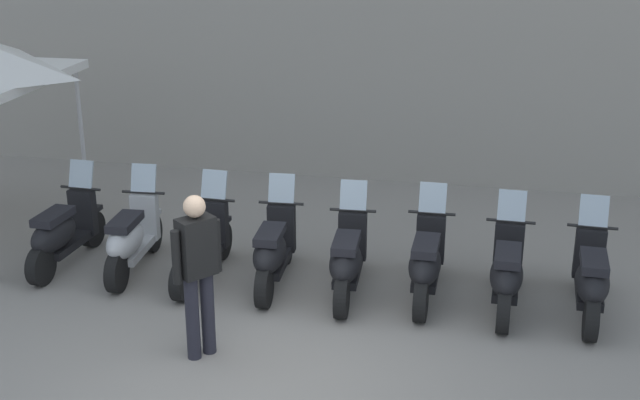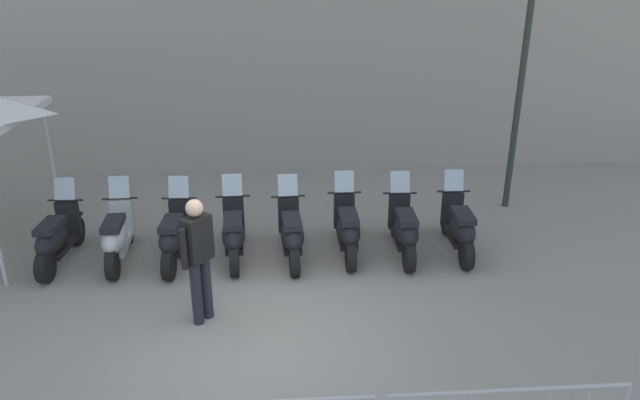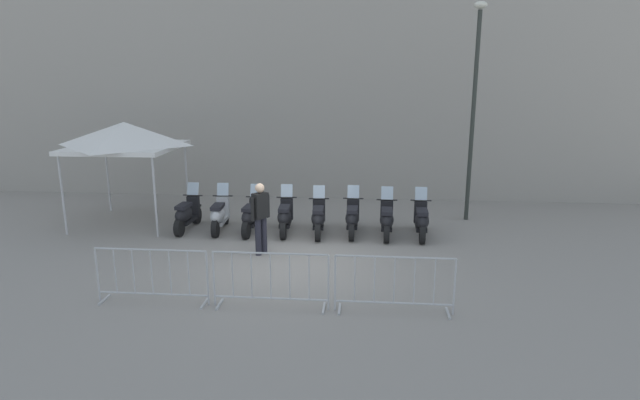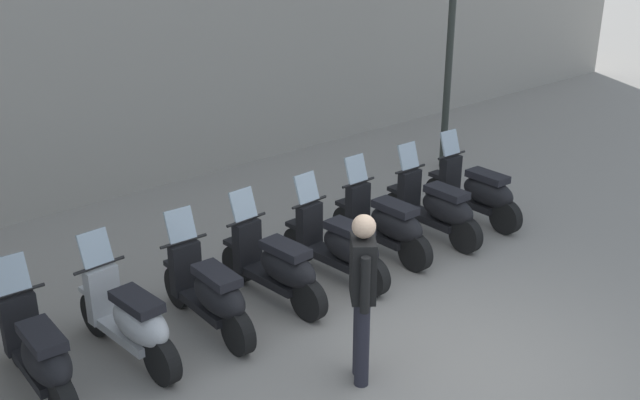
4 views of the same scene
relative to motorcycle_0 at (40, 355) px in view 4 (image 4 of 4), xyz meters
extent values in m
plane|color=gray|center=(3.15, -2.26, -0.45)|extent=(120.00, 120.00, 0.00)
cylinder|color=black|center=(0.04, 0.70, -0.21)|extent=(0.17, 0.49, 0.48)
cube|color=black|center=(0.00, 0.08, -0.17)|extent=(0.33, 0.88, 0.10)
ellipsoid|color=black|center=(-0.01, -0.20, 0.07)|extent=(0.41, 0.86, 0.40)
cube|color=black|center=(-0.01, -0.17, 0.29)|extent=(0.32, 0.62, 0.10)
cube|color=black|center=(0.03, 0.51, 0.10)|extent=(0.35, 0.16, 0.60)
cylinder|color=black|center=(0.03, 0.51, 0.43)|extent=(0.56, 0.07, 0.04)
cube|color=silver|center=(0.03, 0.56, 0.61)|extent=(0.33, 0.16, 0.35)
cube|color=black|center=(0.04, 0.70, 0.06)|extent=(0.22, 0.33, 0.06)
cylinder|color=black|center=(0.88, 0.70, -0.21)|extent=(0.16, 0.49, 0.48)
cylinder|color=black|center=(0.94, -0.54, -0.21)|extent=(0.16, 0.49, 0.48)
cube|color=#B7BABC|center=(0.91, 0.08, -0.17)|extent=(0.32, 0.88, 0.10)
ellipsoid|color=#B7BABC|center=(0.93, -0.20, 0.07)|extent=(0.40, 0.86, 0.40)
cube|color=black|center=(0.92, -0.17, 0.29)|extent=(0.31, 0.61, 0.10)
cube|color=#B7BABC|center=(0.89, 0.51, 0.10)|extent=(0.35, 0.16, 0.60)
cylinder|color=black|center=(0.89, 0.51, 0.43)|extent=(0.56, 0.06, 0.04)
cube|color=silver|center=(0.89, 0.56, 0.61)|extent=(0.33, 0.15, 0.35)
cube|color=#B7BABC|center=(0.88, 0.70, 0.06)|extent=(0.21, 0.33, 0.06)
cylinder|color=black|center=(1.86, 0.63, -0.21)|extent=(0.17, 0.49, 0.48)
cylinder|color=black|center=(1.78, -0.61, -0.21)|extent=(0.17, 0.49, 0.48)
cube|color=black|center=(1.82, 0.01, -0.17)|extent=(0.33, 0.88, 0.10)
ellipsoid|color=black|center=(1.80, -0.27, 0.07)|extent=(0.41, 0.86, 0.40)
cube|color=black|center=(1.80, -0.24, 0.29)|extent=(0.32, 0.62, 0.10)
cube|color=black|center=(1.85, 0.44, 0.10)|extent=(0.35, 0.16, 0.60)
cylinder|color=black|center=(1.85, 0.44, 0.43)|extent=(0.56, 0.07, 0.04)
cube|color=silver|center=(1.85, 0.49, 0.61)|extent=(0.33, 0.16, 0.35)
cube|color=black|center=(1.86, 0.63, 0.06)|extent=(0.22, 0.33, 0.06)
cylinder|color=black|center=(2.70, 0.65, -0.21)|extent=(0.16, 0.49, 0.48)
cylinder|color=black|center=(2.75, -0.59, -0.21)|extent=(0.16, 0.49, 0.48)
cube|color=black|center=(2.73, 0.03, -0.17)|extent=(0.32, 0.88, 0.10)
ellipsoid|color=black|center=(2.74, -0.25, 0.07)|extent=(0.40, 0.85, 0.40)
cube|color=black|center=(2.74, -0.22, 0.29)|extent=(0.31, 0.61, 0.10)
cube|color=black|center=(2.71, 0.46, 0.10)|extent=(0.35, 0.15, 0.60)
cylinder|color=black|center=(2.71, 0.46, 0.43)|extent=(0.56, 0.06, 0.04)
cube|color=silver|center=(2.71, 0.51, 0.61)|extent=(0.33, 0.15, 0.35)
cube|color=black|center=(2.70, 0.65, 0.06)|extent=(0.21, 0.33, 0.06)
cylinder|color=black|center=(3.61, 0.57, -0.21)|extent=(0.16, 0.49, 0.48)
cylinder|color=black|center=(3.66, -0.67, -0.21)|extent=(0.16, 0.49, 0.48)
cube|color=black|center=(3.63, -0.05, -0.17)|extent=(0.32, 0.88, 0.10)
ellipsoid|color=black|center=(3.65, -0.33, 0.07)|extent=(0.40, 0.86, 0.40)
cube|color=black|center=(3.65, -0.30, 0.29)|extent=(0.31, 0.61, 0.10)
cube|color=black|center=(3.61, 0.38, 0.10)|extent=(0.35, 0.16, 0.60)
cylinder|color=black|center=(3.61, 0.38, 0.43)|extent=(0.56, 0.06, 0.04)
cube|color=silver|center=(3.61, 0.43, 0.61)|extent=(0.33, 0.15, 0.35)
cube|color=black|center=(3.61, 0.57, 0.06)|extent=(0.21, 0.33, 0.06)
cylinder|color=black|center=(4.55, 0.66, -0.21)|extent=(0.15, 0.48, 0.48)
cylinder|color=black|center=(4.53, -0.58, -0.21)|extent=(0.15, 0.48, 0.48)
cube|color=black|center=(4.54, 0.04, -0.17)|extent=(0.30, 0.87, 0.10)
ellipsoid|color=black|center=(4.54, -0.24, 0.07)|extent=(0.38, 0.85, 0.40)
cube|color=black|center=(4.54, -0.21, 0.29)|extent=(0.29, 0.61, 0.10)
cube|color=black|center=(4.55, 0.47, 0.10)|extent=(0.34, 0.15, 0.60)
cylinder|color=black|center=(4.55, 0.47, 0.43)|extent=(0.56, 0.05, 0.04)
cube|color=silver|center=(4.55, 0.52, 0.61)|extent=(0.32, 0.15, 0.35)
cube|color=black|center=(4.55, 0.66, 0.06)|extent=(0.21, 0.32, 0.06)
cylinder|color=black|center=(5.48, 0.56, -0.21)|extent=(0.16, 0.49, 0.48)
cylinder|color=black|center=(5.42, -0.68, -0.21)|extent=(0.16, 0.49, 0.48)
cube|color=black|center=(5.45, -0.06, -0.17)|extent=(0.32, 0.88, 0.10)
ellipsoid|color=black|center=(5.44, -0.34, 0.07)|extent=(0.40, 0.86, 0.40)
cube|color=black|center=(5.44, -0.31, 0.29)|extent=(0.31, 0.61, 0.10)
cube|color=black|center=(5.47, 0.37, 0.10)|extent=(0.35, 0.15, 0.60)
cylinder|color=black|center=(5.47, 0.37, 0.43)|extent=(0.56, 0.06, 0.04)
cube|color=silver|center=(5.47, 0.42, 0.61)|extent=(0.33, 0.15, 0.35)
cube|color=black|center=(5.48, 0.56, 0.06)|extent=(0.21, 0.33, 0.06)
cylinder|color=black|center=(6.39, 0.56, -0.21)|extent=(0.17, 0.49, 0.48)
cylinder|color=black|center=(6.32, -0.68, -0.21)|extent=(0.17, 0.49, 0.48)
cube|color=black|center=(6.36, -0.06, -0.17)|extent=(0.33, 0.88, 0.10)
ellipsoid|color=black|center=(6.34, -0.34, 0.07)|extent=(0.40, 0.86, 0.40)
cube|color=black|center=(6.34, -0.30, 0.29)|extent=(0.31, 0.61, 0.10)
cube|color=black|center=(6.38, 0.38, 0.10)|extent=(0.35, 0.16, 0.60)
cylinder|color=black|center=(6.38, 0.38, 0.43)|extent=(0.56, 0.07, 0.04)
cube|color=silver|center=(6.38, 0.43, 0.61)|extent=(0.33, 0.16, 0.35)
cube|color=black|center=(6.39, 0.56, 0.06)|extent=(0.22, 0.33, 0.06)
cylinder|color=#23232D|center=(2.34, -1.83, 0.00)|extent=(0.14, 0.14, 0.90)
cylinder|color=#23232D|center=(2.46, -1.69, 0.00)|extent=(0.14, 0.14, 0.90)
cube|color=black|center=(2.40, -1.76, 0.75)|extent=(0.40, 0.42, 0.60)
sphere|color=beige|center=(2.40, -1.76, 1.17)|extent=(0.22, 0.22, 0.22)
cylinder|color=black|center=(2.25, -1.94, 0.70)|extent=(0.09, 0.09, 0.55)
cylinder|color=black|center=(2.55, -1.59, 0.70)|extent=(0.09, 0.09, 0.55)
camera|label=1|loc=(5.04, -8.98, 3.96)|focal=47.32mm
camera|label=2|loc=(3.39, -8.51, 3.98)|focal=32.86mm
camera|label=3|loc=(4.67, -13.27, 3.69)|focal=28.84mm
camera|label=4|loc=(-1.92, -6.00, 3.84)|focal=41.48mm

